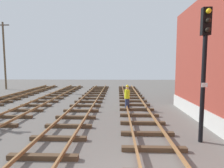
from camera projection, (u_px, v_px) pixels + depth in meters
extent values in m
cube|color=#4C3826|center=(154.00, 149.00, 7.05)|extent=(2.50, 0.24, 0.18)
cube|color=#4C3826|center=(147.00, 134.00, 8.67)|extent=(2.50, 0.24, 0.18)
cube|color=#4C3826|center=(143.00, 123.00, 10.28)|extent=(2.50, 0.24, 0.18)
cube|color=#4C3826|center=(139.00, 115.00, 11.89)|extent=(2.50, 0.24, 0.18)
cube|color=#4C3826|center=(137.00, 109.00, 13.50)|extent=(2.50, 0.24, 0.18)
cube|color=#4C3826|center=(135.00, 105.00, 15.11)|extent=(2.50, 0.24, 0.18)
cube|color=#4C3826|center=(133.00, 101.00, 16.72)|extent=(2.50, 0.24, 0.18)
cube|color=#4C3826|center=(132.00, 98.00, 18.34)|extent=(2.50, 0.24, 0.18)
cube|color=#4C3826|center=(131.00, 95.00, 19.95)|extent=(2.50, 0.24, 0.18)
cube|color=#4C3826|center=(130.00, 93.00, 21.56)|extent=(2.50, 0.24, 0.18)
cube|color=#4C3826|center=(129.00, 91.00, 23.17)|extent=(2.50, 0.24, 0.18)
cube|color=#4C3826|center=(128.00, 90.00, 24.78)|extent=(2.50, 0.24, 0.18)
cube|color=#4C3826|center=(128.00, 88.00, 26.40)|extent=(2.50, 0.24, 0.18)
cube|color=#4C3826|center=(127.00, 87.00, 28.01)|extent=(2.50, 0.24, 0.18)
cube|color=#4C3826|center=(43.00, 157.00, 6.43)|extent=(2.50, 0.24, 0.18)
cube|color=#4C3826|center=(58.00, 138.00, 8.10)|extent=(2.50, 0.24, 0.18)
cube|color=#4C3826|center=(69.00, 126.00, 9.77)|extent=(2.50, 0.24, 0.18)
cube|color=#4C3826|center=(76.00, 117.00, 11.43)|extent=(2.50, 0.24, 0.18)
cube|color=#4C3826|center=(81.00, 111.00, 13.10)|extent=(2.50, 0.24, 0.18)
cube|color=#4C3826|center=(85.00, 106.00, 14.77)|extent=(2.50, 0.24, 0.18)
cube|color=#4C3826|center=(89.00, 102.00, 16.44)|extent=(2.50, 0.24, 0.18)
cube|color=#4C3826|center=(91.00, 98.00, 18.10)|extent=(2.50, 0.24, 0.18)
cube|color=#4C3826|center=(94.00, 96.00, 19.77)|extent=(2.50, 0.24, 0.18)
cube|color=#4C3826|center=(95.00, 93.00, 21.44)|extent=(2.50, 0.24, 0.18)
cube|color=#4C3826|center=(97.00, 91.00, 23.11)|extent=(2.50, 0.24, 0.18)
cube|color=#4C3826|center=(98.00, 90.00, 24.77)|extent=(2.50, 0.24, 0.18)
cube|color=#4C3826|center=(100.00, 88.00, 26.44)|extent=(2.50, 0.24, 0.18)
cube|color=#4C3826|center=(101.00, 87.00, 28.11)|extent=(2.50, 0.24, 0.18)
cube|color=#4C3826|center=(12.00, 117.00, 11.56)|extent=(2.50, 0.24, 0.18)
cube|color=#4C3826|center=(26.00, 110.00, 13.23)|extent=(2.50, 0.24, 0.18)
cube|color=#4C3826|center=(36.00, 105.00, 14.90)|extent=(2.50, 0.24, 0.18)
cube|color=#4C3826|center=(44.00, 101.00, 16.56)|extent=(2.50, 0.24, 0.18)
cube|color=#4C3826|center=(51.00, 98.00, 18.23)|extent=(2.50, 0.24, 0.18)
cube|color=#4C3826|center=(57.00, 96.00, 19.90)|extent=(2.50, 0.24, 0.18)
cube|color=#4C3826|center=(61.00, 93.00, 21.57)|extent=(2.50, 0.24, 0.18)
cube|color=#4C3826|center=(65.00, 91.00, 23.23)|extent=(2.50, 0.24, 0.18)
cube|color=#4C3826|center=(69.00, 90.00, 24.90)|extent=(2.50, 0.24, 0.18)
cube|color=#4C3826|center=(72.00, 88.00, 26.57)|extent=(2.50, 0.24, 0.18)
cube|color=#4C3826|center=(75.00, 87.00, 28.24)|extent=(2.50, 0.24, 0.18)
cube|color=#4C3826|center=(8.00, 99.00, 17.78)|extent=(2.50, 0.24, 0.18)
cube|color=#4C3826|center=(16.00, 97.00, 19.12)|extent=(2.50, 0.24, 0.18)
cube|color=#4C3826|center=(22.00, 95.00, 20.47)|extent=(2.50, 0.24, 0.18)
cube|color=#4C3826|center=(28.00, 93.00, 21.81)|extent=(2.50, 0.24, 0.18)
cube|color=#4C3826|center=(33.00, 91.00, 23.15)|extent=(2.50, 0.24, 0.18)
cube|color=#4C3826|center=(38.00, 90.00, 24.50)|extent=(2.50, 0.24, 0.18)
cube|color=#4C3826|center=(42.00, 89.00, 25.84)|extent=(2.50, 0.24, 0.18)
cube|color=#4C3826|center=(46.00, 88.00, 27.18)|extent=(2.50, 0.24, 0.18)
cube|color=#4C3826|center=(49.00, 87.00, 28.53)|extent=(2.50, 0.24, 0.18)
cylinder|color=black|center=(203.00, 90.00, 7.74)|extent=(0.18, 0.18, 4.53)
cube|color=black|center=(206.00, 21.00, 7.46)|extent=(0.36, 0.24, 1.10)
sphere|color=yellow|center=(209.00, 11.00, 7.25)|extent=(0.20, 0.20, 0.20)
sphere|color=black|center=(208.00, 20.00, 7.28)|extent=(0.20, 0.20, 0.20)
sphere|color=black|center=(208.00, 30.00, 7.32)|extent=(0.20, 0.20, 0.20)
cube|color=white|center=(205.00, 85.00, 7.57)|extent=(0.24, 0.03, 0.18)
cylinder|color=brown|center=(4.00, 56.00, 25.60)|extent=(0.24, 0.24, 9.29)
cube|color=#4C3D2D|center=(3.00, 25.00, 25.19)|extent=(1.80, 0.12, 0.12)
cylinder|color=#262D4C|center=(127.00, 104.00, 13.84)|extent=(0.32, 0.32, 0.85)
cylinder|color=yellow|center=(127.00, 94.00, 13.77)|extent=(0.40, 0.40, 0.65)
sphere|color=tan|center=(127.00, 88.00, 13.72)|extent=(0.24, 0.24, 0.24)
sphere|color=yellow|center=(127.00, 86.00, 13.71)|extent=(0.22, 0.22, 0.22)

